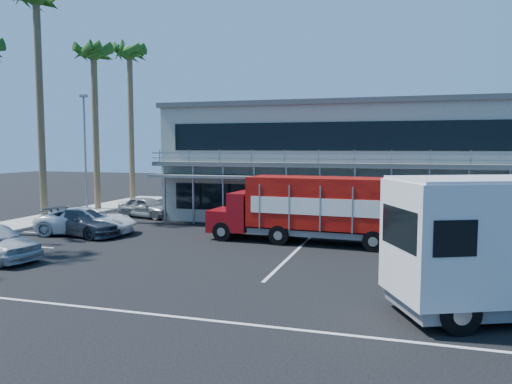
# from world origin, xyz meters

# --- Properties ---
(ground) EXTENTS (120.00, 120.00, 0.00)m
(ground) POSITION_xyz_m (0.00, 0.00, 0.00)
(ground) COLOR black
(ground) RESTS_ON ground
(building) EXTENTS (22.40, 12.00, 7.30)m
(building) POSITION_xyz_m (3.00, 14.94, 3.66)
(building) COLOR gray
(building) RESTS_ON ground
(curb_strip) EXTENTS (3.00, 32.00, 0.16)m
(curb_strip) POSITION_xyz_m (-15.00, 6.00, 0.08)
(curb_strip) COLOR #A5A399
(curb_strip) RESTS_ON ground
(palm_d) EXTENTS (2.80, 2.80, 14.75)m
(palm_d) POSITION_xyz_m (-15.20, 8.00, 12.80)
(palm_d) COLOR brown
(palm_d) RESTS_ON ground
(palm_e) EXTENTS (2.80, 2.80, 12.25)m
(palm_e) POSITION_xyz_m (-14.70, 13.00, 10.57)
(palm_e) COLOR brown
(palm_e) RESTS_ON ground
(palm_f) EXTENTS (2.80, 2.80, 13.25)m
(palm_f) POSITION_xyz_m (-15.10, 18.50, 11.47)
(palm_f) COLOR brown
(palm_f) RESTS_ON ground
(light_pole_far) EXTENTS (0.50, 0.25, 8.09)m
(light_pole_far) POSITION_xyz_m (-14.20, 11.00, 4.50)
(light_pole_far) COLOR gray
(light_pole_far) RESTS_ON ground
(red_truck) EXTENTS (9.57, 2.83, 3.18)m
(red_truck) POSITION_xyz_m (2.35, 5.36, 1.75)
(red_truck) COLOR maroon
(red_truck) RESTS_ON ground
(parked_car_c) EXTENTS (5.49, 3.38, 1.42)m
(parked_car_c) POSITION_xyz_m (-9.50, 4.40, 0.71)
(parked_car_c) COLOR white
(parked_car_c) RESTS_ON ground
(parked_car_d) EXTENTS (5.08, 2.99, 1.38)m
(parked_car_d) POSITION_xyz_m (-9.50, 4.00, 0.69)
(parked_car_d) COLOR #2F353F
(parked_car_d) RESTS_ON ground
(parked_car_e) EXTENTS (4.29, 2.42, 1.38)m
(parked_car_e) POSITION_xyz_m (-9.50, 10.80, 0.69)
(parked_car_e) COLOR slate
(parked_car_e) RESTS_ON ground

